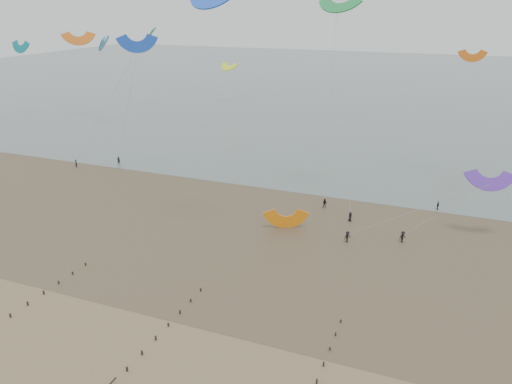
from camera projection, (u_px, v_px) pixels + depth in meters
ground at (117, 339)px, 54.23m from camera, size 500.00×500.00×0.00m
sea_and_shore at (219, 216)px, 85.53m from camera, size 500.00×665.00×0.03m
kitesurfer_lead at (76, 164)px, 110.43m from camera, size 0.78×0.73×1.79m
kitesurfers at (416, 218)px, 82.75m from camera, size 117.45×24.23×1.84m
grounded_kite at (286, 228)px, 81.17m from camera, size 7.46×6.72×3.37m
kites_airborne at (303, 56)px, 124.01m from camera, size 229.79×113.02×38.89m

